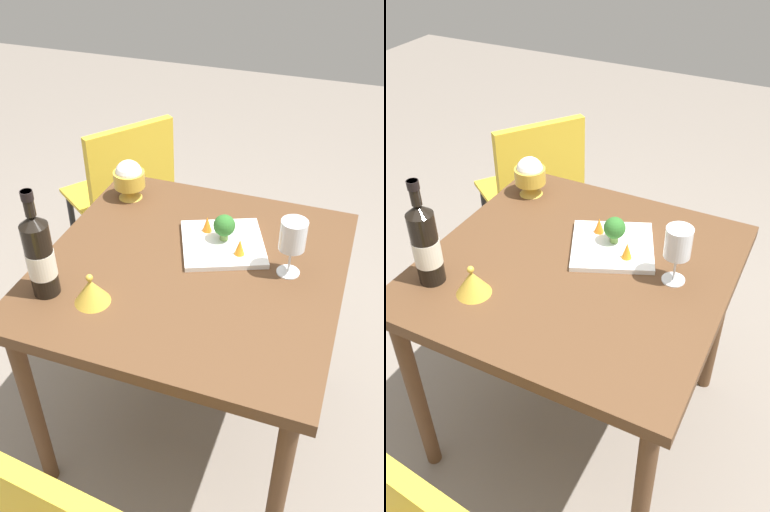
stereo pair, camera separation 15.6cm
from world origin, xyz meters
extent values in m
plane|color=gray|center=(0.00, 0.00, 0.00)|extent=(8.00, 8.00, 0.00)
cube|color=brown|center=(0.00, 0.00, 0.73)|extent=(0.89, 0.89, 0.04)
cylinder|color=brown|center=(-0.38, -0.38, 0.36)|extent=(0.05, 0.05, 0.71)
cylinder|color=brown|center=(0.38, -0.38, 0.36)|extent=(0.05, 0.05, 0.71)
cylinder|color=brown|center=(-0.38, 0.38, 0.36)|extent=(0.05, 0.05, 0.71)
cylinder|color=brown|center=(0.38, 0.38, 0.36)|extent=(0.05, 0.05, 0.71)
cube|color=gold|center=(-0.64, 0.74, 0.44)|extent=(0.56, 0.56, 0.02)
cube|color=gold|center=(-0.50, 0.64, 0.65)|extent=(0.27, 0.35, 0.40)
cylinder|color=black|center=(-0.88, 0.71, 0.21)|extent=(0.03, 0.03, 0.43)
cylinder|color=black|center=(-0.68, 0.98, 0.21)|extent=(0.03, 0.03, 0.43)
cylinder|color=black|center=(-0.60, 0.51, 0.21)|extent=(0.03, 0.03, 0.43)
cylinder|color=black|center=(-0.41, 0.78, 0.21)|extent=(0.03, 0.03, 0.43)
cylinder|color=black|center=(-0.34, -0.25, 0.86)|extent=(0.07, 0.07, 0.22)
cone|color=black|center=(-0.34, -0.25, 0.99)|extent=(0.07, 0.07, 0.03)
cylinder|color=black|center=(-0.34, -0.25, 1.04)|extent=(0.03, 0.03, 0.07)
cylinder|color=black|center=(-0.34, -0.25, 1.06)|extent=(0.03, 0.03, 0.02)
cylinder|color=silver|center=(-0.34, -0.25, 0.85)|extent=(0.08, 0.08, 0.08)
cylinder|color=white|center=(0.28, 0.06, 0.75)|extent=(0.07, 0.07, 0.00)
cylinder|color=white|center=(0.28, 0.06, 0.80)|extent=(0.01, 0.01, 0.08)
cylinder|color=white|center=(0.28, 0.06, 0.89)|extent=(0.08, 0.08, 0.09)
cone|color=gold|center=(-0.34, 0.29, 0.77)|extent=(0.08, 0.08, 0.04)
cylinder|color=gold|center=(-0.34, 0.29, 0.82)|extent=(0.11, 0.11, 0.05)
sphere|color=white|center=(-0.34, 0.29, 0.85)|extent=(0.09, 0.09, 0.09)
cone|color=gold|center=(-0.20, -0.25, 0.79)|extent=(0.10, 0.10, 0.07)
sphere|color=gold|center=(-0.20, -0.25, 0.84)|extent=(0.02, 0.02, 0.02)
cube|color=white|center=(0.06, 0.12, 0.76)|extent=(0.33, 0.33, 0.02)
cylinder|color=#729E4C|center=(0.06, 0.13, 0.78)|extent=(0.03, 0.03, 0.03)
sphere|color=#2D6B28|center=(0.06, 0.13, 0.82)|extent=(0.07, 0.07, 0.07)
cone|color=orange|center=(-0.01, 0.16, 0.79)|extent=(0.03, 0.03, 0.05)
cone|color=orange|center=(0.12, 0.07, 0.79)|extent=(0.03, 0.03, 0.05)
camera|label=1|loc=(0.42, -1.17, 1.73)|focal=37.30mm
camera|label=2|loc=(0.56, -1.11, 1.73)|focal=37.30mm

